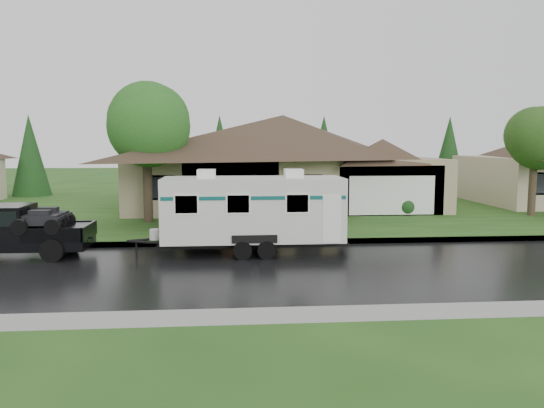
# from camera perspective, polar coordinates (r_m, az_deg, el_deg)

# --- Properties ---
(ground) EXTENTS (140.00, 140.00, 0.00)m
(ground) POSITION_cam_1_polar(r_m,az_deg,el_deg) (19.17, -0.56, -5.62)
(ground) COLOR #234C17
(ground) RESTS_ON ground
(road) EXTENTS (140.00, 8.00, 0.01)m
(road) POSITION_cam_1_polar(r_m,az_deg,el_deg) (17.23, -0.08, -7.01)
(road) COLOR black
(road) RESTS_ON ground
(curb) EXTENTS (140.00, 0.50, 0.15)m
(curb) POSITION_cam_1_polar(r_m,az_deg,el_deg) (21.36, -0.99, -4.15)
(curb) COLOR gray
(curb) RESTS_ON ground
(lawn) EXTENTS (140.00, 26.00, 0.15)m
(lawn) POSITION_cam_1_polar(r_m,az_deg,el_deg) (33.95, -2.37, -0.15)
(lawn) COLOR #234C17
(lawn) RESTS_ON ground
(house_main) EXTENTS (19.44, 10.80, 6.90)m
(house_main) POSITION_cam_1_polar(r_m,az_deg,el_deg) (32.73, 1.71, 5.78)
(house_main) COLOR tan
(house_main) RESTS_ON lawn
(tree_left_green) EXTENTS (4.26, 4.26, 7.05)m
(tree_left_green) POSITION_cam_1_polar(r_m,az_deg,el_deg) (26.85, -13.40, 8.52)
(tree_left_green) COLOR #382B1E
(tree_left_green) RESTS_ON lawn
(tree_right_green) EXTENTS (3.55, 3.55, 5.87)m
(tree_right_green) POSITION_cam_1_polar(r_m,az_deg,el_deg) (31.77, 26.45, 6.21)
(tree_right_green) COLOR #382B1E
(tree_right_green) RESTS_ON lawn
(shrub_row) EXTENTS (13.60, 1.00, 1.00)m
(shrub_row) POSITION_cam_1_polar(r_m,az_deg,el_deg) (28.39, 2.12, -0.30)
(shrub_row) COLOR #143814
(shrub_row) RESTS_ON lawn
(pickup_truck) EXTENTS (5.61, 2.13, 1.87)m
(pickup_truck) POSITION_cam_1_polar(r_m,az_deg,el_deg) (21.06, -26.76, -2.46)
(pickup_truck) COLOR black
(pickup_truck) RESTS_ON ground
(travel_trailer) EXTENTS (6.91, 2.43, 3.10)m
(travel_trailer) POSITION_cam_1_polar(r_m,az_deg,el_deg) (19.43, -2.06, -0.54)
(travel_trailer) COLOR silver
(travel_trailer) RESTS_ON ground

